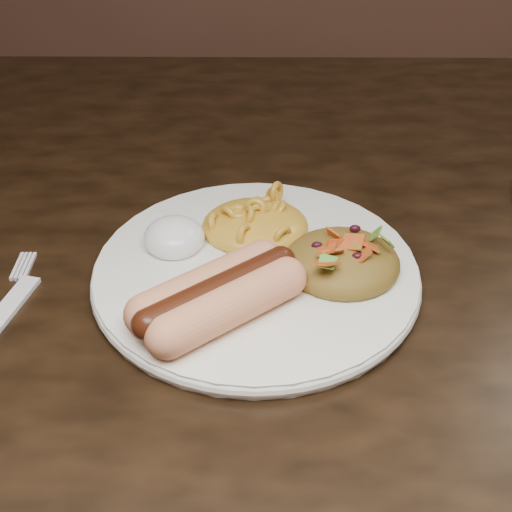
{
  "coord_description": "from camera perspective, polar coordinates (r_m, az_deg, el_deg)",
  "views": [
    {
      "loc": [
        -0.01,
        -0.47,
        1.1
      ],
      "look_at": [
        -0.01,
        -0.03,
        0.77
      ],
      "focal_mm": 50.0,
      "sensor_mm": 36.0,
      "label": 1
    }
  ],
  "objects": [
    {
      "name": "sour_cream",
      "position": [
        0.58,
        -6.61,
        2.08
      ],
      "size": [
        0.06,
        0.06,
        0.03
      ],
      "primitive_type": "ellipsoid",
      "rotation": [
        0.0,
        0.0,
        -0.28
      ],
      "color": "white",
      "rests_on": "plate"
    },
    {
      "name": "mac_and_cheese",
      "position": [
        0.59,
        -0.06,
        3.46
      ],
      "size": [
        0.09,
        0.08,
        0.03
      ],
      "primitive_type": "ellipsoid",
      "rotation": [
        0.0,
        0.0,
        0.01
      ],
      "color": "yellow",
      "rests_on": "plate"
    },
    {
      "name": "hotdog",
      "position": [
        0.51,
        -3.05,
        -3.1
      ],
      "size": [
        0.1,
        0.12,
        0.03
      ],
      "rotation": [
        0.0,
        0.0,
        0.67
      ],
      "color": "#FCAB72",
      "rests_on": "plate"
    },
    {
      "name": "table",
      "position": [
        0.65,
        0.81,
        -6.86
      ],
      "size": [
        1.6,
        0.9,
        0.75
      ],
      "color": "black",
      "rests_on": "floor"
    },
    {
      "name": "plate",
      "position": [
        0.56,
        0.0,
        -1.36
      ],
      "size": [
        0.32,
        0.32,
        0.01
      ],
      "primitive_type": "cylinder",
      "rotation": [
        0.0,
        0.0,
        -0.29
      ],
      "color": "white",
      "rests_on": "table"
    },
    {
      "name": "taco_salad",
      "position": [
        0.55,
        6.97,
        0.23
      ],
      "size": [
        0.09,
        0.09,
        0.04
      ],
      "rotation": [
        0.0,
        0.0,
        -0.17
      ],
      "color": "#B04D1C",
      "rests_on": "plate"
    }
  ]
}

